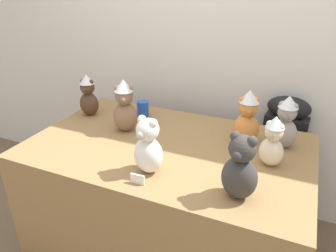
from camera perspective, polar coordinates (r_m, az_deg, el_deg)
name	(u,v)px	position (r m, az deg, el deg)	size (l,w,h in m)	color
wall_back	(211,34)	(2.35, 7.61, 15.89)	(7.00, 0.08, 2.60)	silver
display_table	(168,200)	(2.07, 0.00, -13.02)	(1.60, 0.99, 0.79)	olive
instrument_case	(280,160)	(2.42, 19.31, -5.71)	(0.29, 0.14, 0.97)	black
teddy_bear_ginger	(247,118)	(1.86, 13.94, 1.40)	(0.18, 0.16, 0.32)	#D17F3D
teddy_bear_mocha	(125,106)	(1.97, -7.72, 3.49)	(0.19, 0.17, 0.33)	#7F6047
teddy_bear_charcoal	(240,169)	(1.40, 12.74, -7.44)	(0.18, 0.16, 0.31)	#383533
teddy_bear_snow	(148,147)	(1.54, -3.58, -3.77)	(0.18, 0.16, 0.29)	white
teddy_bear_cream	(273,142)	(1.68, 18.14, -2.70)	(0.15, 0.14, 0.27)	beige
teddy_bear_ash	(285,123)	(1.88, 20.21, 0.54)	(0.15, 0.13, 0.31)	gray
teddy_bear_cocoa	(88,96)	(2.25, -14.03, 5.28)	(0.14, 0.12, 0.29)	#4C3323
party_cup_blue	(143,109)	(2.20, -4.51, 3.06)	(0.08, 0.08, 0.11)	blue
name_card_front_left	(138,179)	(1.52, -5.45, -9.40)	(0.07, 0.01, 0.05)	white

